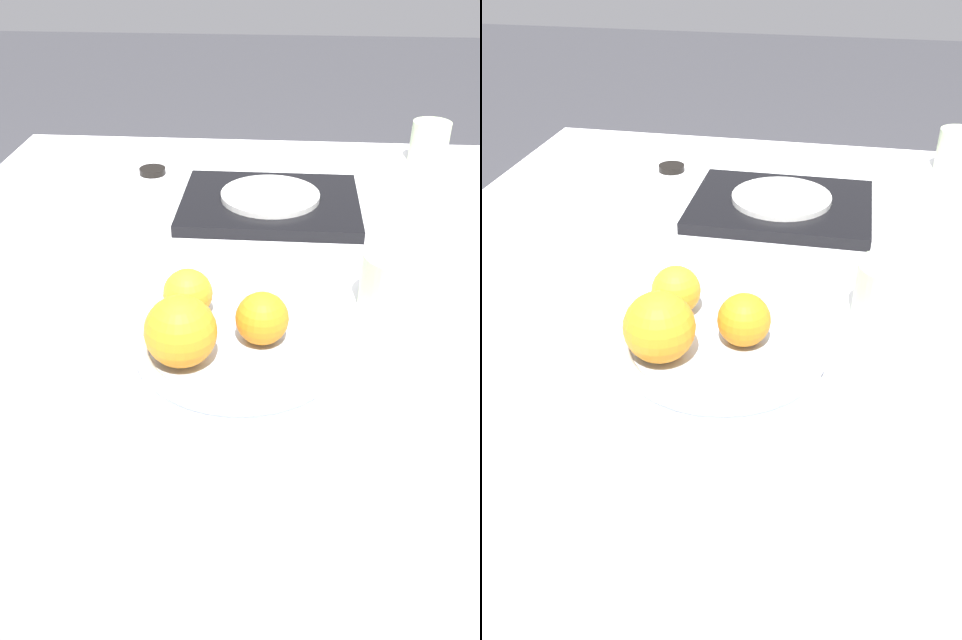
{
  "view_description": "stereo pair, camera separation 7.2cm",
  "coord_description": "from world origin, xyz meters",
  "views": [
    {
      "loc": [
        -0.06,
        -0.89,
        1.17
      ],
      "look_at": [
        -0.11,
        -0.3,
        0.77
      ],
      "focal_mm": 35.0,
      "sensor_mm": 36.0,
      "label": 1
    },
    {
      "loc": [
        0.01,
        -0.88,
        1.17
      ],
      "look_at": [
        -0.11,
        -0.3,
        0.77
      ],
      "focal_mm": 35.0,
      "sensor_mm": 36.0,
      "label": 2
    }
  ],
  "objects": [
    {
      "name": "orange_0",
      "position": [
        -0.09,
        -0.29,
        0.77
      ],
      "size": [
        0.06,
        0.06,
        0.06
      ],
      "color": "orange",
      "rests_on": "fruit_platter"
    },
    {
      "name": "cup_1",
      "position": [
        0.08,
        -0.17,
        0.76
      ],
      "size": [
        0.09,
        0.09,
        0.08
      ],
      "color": "#B7CC9E",
      "rests_on": "table"
    },
    {
      "name": "side_plate",
      "position": [
        -0.09,
        0.13,
        0.74
      ],
      "size": [
        0.17,
        0.17,
        0.01
      ],
      "color": "silver",
      "rests_on": "serving_tray"
    },
    {
      "name": "fruit_platter",
      "position": [
        -0.11,
        -0.3,
        0.73
      ],
      "size": [
        0.25,
        0.25,
        0.03
      ],
      "color": "#B2BCC6",
      "rests_on": "table"
    },
    {
      "name": "orange_2",
      "position": [
        -0.18,
        -0.25,
        0.77
      ],
      "size": [
        0.06,
        0.06,
        0.06
      ],
      "color": "orange",
      "rests_on": "fruit_platter"
    },
    {
      "name": "soy_dish",
      "position": [
        -0.33,
        0.28,
        0.73
      ],
      "size": [
        0.05,
        0.05,
        0.01
      ],
      "color": "black",
      "rests_on": "table"
    },
    {
      "name": "serving_tray",
      "position": [
        -0.09,
        0.13,
        0.73
      ],
      "size": [
        0.31,
        0.25,
        0.02
      ],
      "color": "black",
      "rests_on": "table"
    },
    {
      "name": "orange_1",
      "position": [
        -0.17,
        -0.34,
        0.78
      ],
      "size": [
        0.08,
        0.08,
        0.08
      ],
      "color": "orange",
      "rests_on": "fruit_platter"
    },
    {
      "name": "cup_3",
      "position": [
        0.22,
        0.39,
        0.76
      ],
      "size": [
        0.08,
        0.08,
        0.08
      ],
      "color": "#B7CC9E",
      "rests_on": "table"
    },
    {
      "name": "napkin",
      "position": [
        -0.48,
        -0.19,
        0.72
      ],
      "size": [
        0.14,
        0.11,
        0.01
      ],
      "color": "silver",
      "rests_on": "table"
    },
    {
      "name": "table",
      "position": [
        0.0,
        0.0,
        0.36
      ],
      "size": [
        1.3,
        0.99,
        0.72
      ],
      "color": "white",
      "rests_on": "ground_plane"
    },
    {
      "name": "ground_plane",
      "position": [
        0.0,
        0.0,
        0.0
      ],
      "size": [
        12.0,
        12.0,
        0.0
      ],
      "primitive_type": "plane",
      "color": "#38383D"
    }
  ]
}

